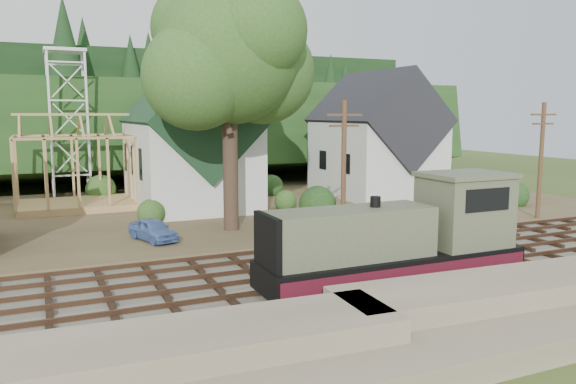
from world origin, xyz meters
name	(u,v)px	position (x,y,z in m)	size (l,w,h in m)	color
ground	(261,284)	(0.00, 0.00, 0.00)	(140.00, 140.00, 0.00)	#384C1E
embankment	(366,363)	(0.00, -8.50, 0.00)	(64.00, 5.00, 1.60)	#7F7259
railroad_bed	(261,282)	(0.00, 0.00, 0.08)	(64.00, 11.00, 0.16)	#726B5B
village_flat	(170,213)	(0.00, 18.00, 0.15)	(64.00, 26.00, 0.30)	brown
hillside	(123,180)	(0.00, 42.00, 0.00)	(70.00, 28.00, 8.00)	#1E3F19
ridge	(106,167)	(0.00, 58.00, 0.00)	(80.00, 20.00, 12.00)	black
church	(190,142)	(2.00, 19.68, 5.18)	(8.40, 15.17, 13.00)	silver
farmhouse	(376,142)	(18.00, 19.00, 4.87)	(8.40, 10.80, 10.60)	silver
timber_frame	(75,168)	(-6.00, 22.00, 3.27)	(8.20, 6.20, 6.99)	tan
lattice_tower	(66,79)	(-6.00, 28.00, 10.03)	(3.20, 3.20, 12.12)	silver
big_tree	(231,63)	(2.17, 10.08, 10.22)	(10.90, 8.40, 14.70)	#38281E
telegraph_pole_near	(344,169)	(7.00, 5.20, 4.25)	(2.20, 0.28, 8.00)	#4C331E
telegraph_pole_far	(541,159)	(22.00, 5.20, 4.25)	(2.20, 0.28, 8.00)	#4C331E
locomotive	(403,241)	(5.18, -3.00, 2.05)	(11.43, 2.86, 4.59)	black
car_blue	(153,230)	(-2.88, 8.98, 0.92)	(1.46, 3.62, 1.23)	#5A7CC2
car_red	(416,191)	(20.34, 16.29, 0.85)	(1.84, 3.98, 1.11)	red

